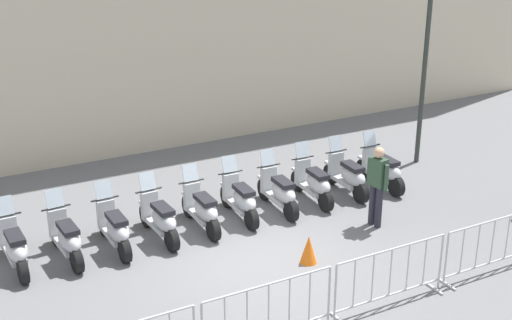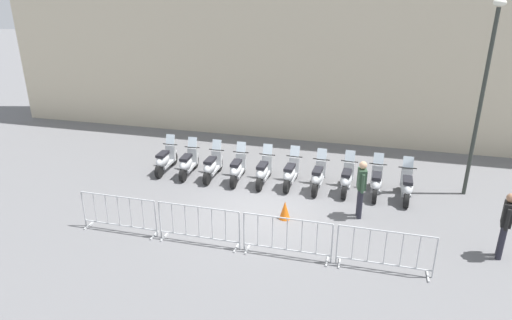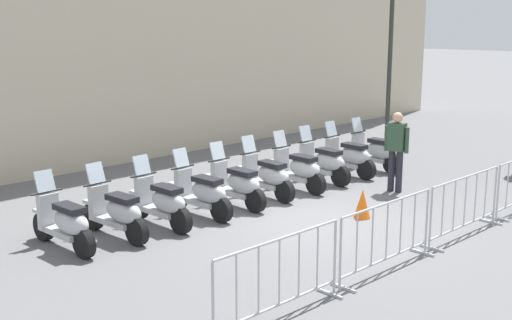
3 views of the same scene
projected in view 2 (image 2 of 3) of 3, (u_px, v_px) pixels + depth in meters
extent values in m
plane|color=slate|center=(264.00, 209.00, 13.24)|extent=(120.00, 120.00, 0.00)
cube|color=beige|center=(311.00, 10.00, 18.37)|extent=(27.97, 7.44, 10.69)
cylinder|color=black|center=(173.00, 159.00, 16.48)|extent=(0.21, 0.50, 0.48)
cylinder|color=black|center=(159.00, 171.00, 15.35)|extent=(0.21, 0.50, 0.48)
cube|color=#B7BABC|center=(166.00, 164.00, 15.90)|extent=(0.40, 0.90, 0.10)
ellipsoid|color=#B7BABC|center=(163.00, 160.00, 15.56)|extent=(0.48, 0.88, 0.40)
cube|color=black|center=(163.00, 154.00, 15.51)|extent=(0.36, 0.63, 0.10)
cube|color=#B7BABC|center=(171.00, 153.00, 16.19)|extent=(0.36, 0.19, 0.60)
cylinder|color=black|center=(170.00, 144.00, 16.07)|extent=(0.56, 0.12, 0.04)
cube|color=silver|center=(170.00, 139.00, 16.05)|extent=(0.34, 0.19, 0.35)
cube|color=#B7BABC|center=(173.00, 152.00, 16.38)|extent=(0.24, 0.35, 0.06)
cylinder|color=black|center=(195.00, 162.00, 16.18)|extent=(0.20, 0.49, 0.48)
cylinder|color=black|center=(183.00, 175.00, 15.05)|extent=(0.20, 0.49, 0.48)
cube|color=#B7BABC|center=(189.00, 167.00, 15.60)|extent=(0.38, 0.90, 0.10)
ellipsoid|color=#B7BABC|center=(186.00, 164.00, 15.26)|extent=(0.46, 0.88, 0.40)
cube|color=black|center=(186.00, 157.00, 15.21)|extent=(0.35, 0.63, 0.10)
cube|color=#B7BABC|center=(193.00, 156.00, 15.90)|extent=(0.35, 0.18, 0.60)
cylinder|color=black|center=(192.00, 147.00, 15.78)|extent=(0.56, 0.10, 0.04)
cube|color=silver|center=(192.00, 142.00, 15.76)|extent=(0.33, 0.18, 0.35)
cube|color=#B7BABC|center=(194.00, 155.00, 16.08)|extent=(0.24, 0.34, 0.06)
cylinder|color=black|center=(219.00, 165.00, 15.92)|extent=(0.22, 0.50, 0.48)
cylinder|color=black|center=(207.00, 178.00, 14.80)|extent=(0.22, 0.50, 0.48)
cube|color=#B7BABC|center=(213.00, 170.00, 15.34)|extent=(0.42, 0.90, 0.10)
ellipsoid|color=#B7BABC|center=(210.00, 167.00, 15.01)|extent=(0.49, 0.89, 0.40)
cube|color=black|center=(210.00, 160.00, 14.95)|extent=(0.38, 0.64, 0.10)
cube|color=#B7BABC|center=(217.00, 159.00, 15.64)|extent=(0.36, 0.19, 0.60)
cylinder|color=black|center=(216.00, 150.00, 15.52)|extent=(0.56, 0.13, 0.04)
cube|color=silver|center=(217.00, 145.00, 15.50)|extent=(0.34, 0.19, 0.35)
cube|color=#B7BABC|center=(219.00, 158.00, 15.82)|extent=(0.25, 0.35, 0.06)
cylinder|color=black|center=(242.00, 167.00, 15.70)|extent=(0.20, 0.49, 0.48)
cylinder|color=black|center=(233.00, 181.00, 14.57)|extent=(0.20, 0.49, 0.48)
cube|color=#B7BABC|center=(238.00, 173.00, 15.12)|extent=(0.39, 0.90, 0.10)
ellipsoid|color=#B7BABC|center=(236.00, 169.00, 14.78)|extent=(0.47, 0.88, 0.40)
cube|color=black|center=(236.00, 163.00, 14.72)|extent=(0.36, 0.63, 0.10)
cube|color=#B7BABC|center=(241.00, 161.00, 15.41)|extent=(0.36, 0.18, 0.60)
cylinder|color=black|center=(241.00, 152.00, 15.29)|extent=(0.56, 0.11, 0.04)
cube|color=silver|center=(241.00, 147.00, 15.27)|extent=(0.34, 0.18, 0.35)
cube|color=#B7BABC|center=(242.00, 160.00, 15.60)|extent=(0.24, 0.34, 0.06)
cylinder|color=black|center=(268.00, 170.00, 15.48)|extent=(0.23, 0.50, 0.48)
cylinder|color=black|center=(259.00, 184.00, 14.37)|extent=(0.23, 0.50, 0.48)
cube|color=#B7BABC|center=(264.00, 175.00, 14.91)|extent=(0.43, 0.90, 0.10)
ellipsoid|color=#B7BABC|center=(262.00, 172.00, 14.57)|extent=(0.51, 0.89, 0.40)
cube|color=black|center=(262.00, 165.00, 14.52)|extent=(0.38, 0.64, 0.10)
cube|color=#B7BABC|center=(267.00, 163.00, 15.20)|extent=(0.36, 0.20, 0.60)
cylinder|color=black|center=(267.00, 154.00, 15.08)|extent=(0.56, 0.14, 0.04)
cube|color=silver|center=(268.00, 149.00, 15.06)|extent=(0.34, 0.20, 0.35)
cube|color=#B7BABC|center=(268.00, 163.00, 15.38)|extent=(0.25, 0.35, 0.06)
cylinder|color=black|center=(295.00, 172.00, 15.31)|extent=(0.24, 0.50, 0.48)
cylinder|color=black|center=(287.00, 186.00, 14.21)|extent=(0.24, 0.50, 0.48)
cube|color=#B7BABC|center=(291.00, 177.00, 14.75)|extent=(0.47, 0.91, 0.10)
ellipsoid|color=#B7BABC|center=(289.00, 174.00, 14.41)|extent=(0.54, 0.90, 0.40)
cube|color=black|center=(290.00, 167.00, 14.36)|extent=(0.41, 0.65, 0.10)
cube|color=#B7BABC|center=(294.00, 165.00, 15.03)|extent=(0.36, 0.21, 0.60)
cylinder|color=black|center=(294.00, 156.00, 14.91)|extent=(0.55, 0.16, 0.04)
cube|color=silver|center=(295.00, 151.00, 14.89)|extent=(0.34, 0.21, 0.35)
cube|color=#B7BABC|center=(295.00, 165.00, 15.21)|extent=(0.27, 0.36, 0.06)
cylinder|color=black|center=(321.00, 175.00, 15.05)|extent=(0.24, 0.50, 0.48)
cylinder|color=black|center=(315.00, 190.00, 13.95)|extent=(0.24, 0.50, 0.48)
cube|color=#B7BABC|center=(318.00, 181.00, 14.49)|extent=(0.46, 0.91, 0.10)
ellipsoid|color=#B7BABC|center=(317.00, 177.00, 14.15)|extent=(0.54, 0.90, 0.40)
cube|color=black|center=(318.00, 171.00, 14.10)|extent=(0.40, 0.65, 0.10)
cube|color=#B7BABC|center=(321.00, 168.00, 14.78)|extent=(0.36, 0.21, 0.60)
cylinder|color=black|center=(321.00, 159.00, 14.66)|extent=(0.55, 0.16, 0.04)
cube|color=silver|center=(322.00, 154.00, 14.63)|extent=(0.34, 0.21, 0.35)
cube|color=#B7BABC|center=(322.00, 168.00, 14.96)|extent=(0.27, 0.36, 0.06)
cylinder|color=black|center=(349.00, 177.00, 14.88)|extent=(0.24, 0.50, 0.48)
cylinder|color=black|center=(344.00, 192.00, 13.78)|extent=(0.24, 0.50, 0.48)
cube|color=#B7BABC|center=(347.00, 183.00, 14.32)|extent=(0.47, 0.91, 0.10)
ellipsoid|color=#B7BABC|center=(346.00, 180.00, 13.98)|extent=(0.54, 0.90, 0.40)
cube|color=black|center=(347.00, 173.00, 13.93)|extent=(0.41, 0.65, 0.10)
cube|color=#B7BABC|center=(349.00, 171.00, 14.61)|extent=(0.36, 0.21, 0.60)
cylinder|color=black|center=(350.00, 161.00, 14.49)|extent=(0.55, 0.16, 0.04)
cube|color=silver|center=(350.00, 156.00, 14.47)|extent=(0.34, 0.21, 0.35)
cube|color=#B7BABC|center=(349.00, 170.00, 14.79)|extent=(0.27, 0.36, 0.06)
cylinder|color=black|center=(376.00, 180.00, 14.66)|extent=(0.24, 0.50, 0.48)
cylinder|color=black|center=(375.00, 195.00, 13.55)|extent=(0.24, 0.50, 0.48)
cube|color=#B7BABC|center=(376.00, 186.00, 14.09)|extent=(0.45, 0.91, 0.10)
ellipsoid|color=#B7BABC|center=(376.00, 183.00, 13.76)|extent=(0.53, 0.90, 0.40)
cube|color=black|center=(377.00, 176.00, 13.70)|extent=(0.40, 0.65, 0.10)
cube|color=#B7BABC|center=(377.00, 173.00, 14.38)|extent=(0.36, 0.21, 0.60)
cylinder|color=black|center=(378.00, 164.00, 14.26)|extent=(0.56, 0.15, 0.04)
cube|color=silver|center=(379.00, 158.00, 14.24)|extent=(0.34, 0.20, 0.35)
cube|color=#B7BABC|center=(377.00, 172.00, 14.56)|extent=(0.26, 0.35, 0.06)
cylinder|color=black|center=(405.00, 184.00, 14.36)|extent=(0.23, 0.50, 0.48)
cylinder|color=black|center=(406.00, 200.00, 13.25)|extent=(0.23, 0.50, 0.48)
cube|color=#B7BABC|center=(406.00, 190.00, 13.79)|extent=(0.44, 0.91, 0.10)
ellipsoid|color=#B7BABC|center=(407.00, 187.00, 13.45)|extent=(0.52, 0.89, 0.40)
cube|color=black|center=(408.00, 180.00, 13.40)|extent=(0.39, 0.64, 0.10)
cube|color=#B7BABC|center=(406.00, 177.00, 14.08)|extent=(0.36, 0.20, 0.60)
cylinder|color=black|center=(408.00, 168.00, 13.96)|extent=(0.56, 0.14, 0.04)
cube|color=silver|center=(408.00, 162.00, 13.94)|extent=(0.34, 0.20, 0.35)
cube|color=#B7BABC|center=(406.00, 176.00, 14.26)|extent=(0.26, 0.35, 0.06)
cube|color=#B2B5B7|center=(89.00, 225.00, 12.27)|extent=(0.12, 0.44, 0.04)
cube|color=#B2B5B7|center=(154.00, 235.00, 11.78)|extent=(0.12, 0.44, 0.04)
cylinder|color=#B2B5B7|center=(84.00, 209.00, 12.11)|extent=(0.04, 0.04, 1.05)
cylinder|color=#B2B5B7|center=(156.00, 219.00, 11.57)|extent=(0.04, 0.04, 1.05)
cylinder|color=#B2B5B7|center=(117.00, 196.00, 11.65)|extent=(2.16, 0.43, 0.04)
cylinder|color=#B2B5B7|center=(120.00, 225.00, 11.97)|extent=(2.16, 0.43, 0.04)
cylinder|color=#B2B5B7|center=(95.00, 208.00, 11.98)|extent=(0.02, 0.02, 0.87)
cylinder|color=#B2B5B7|center=(107.00, 209.00, 11.90)|extent=(0.02, 0.02, 0.87)
cylinder|color=#B2B5B7|center=(119.00, 211.00, 11.81)|extent=(0.02, 0.02, 0.87)
cylinder|color=#B2B5B7|center=(131.00, 213.00, 11.72)|extent=(0.02, 0.02, 0.87)
cylinder|color=#B2B5B7|center=(143.00, 214.00, 11.63)|extent=(0.02, 0.02, 0.87)
cube|color=#B2B5B7|center=(164.00, 237.00, 11.71)|extent=(0.12, 0.44, 0.04)
cube|color=#B2B5B7|center=(236.00, 248.00, 11.22)|extent=(0.12, 0.44, 0.04)
cylinder|color=#B2B5B7|center=(160.00, 220.00, 11.55)|extent=(0.04, 0.04, 1.05)
cylinder|color=#B2B5B7|center=(239.00, 231.00, 11.01)|extent=(0.04, 0.04, 1.05)
cylinder|color=#B2B5B7|center=(198.00, 207.00, 11.09)|extent=(2.16, 0.43, 0.04)
cylinder|color=#B2B5B7|center=(199.00, 237.00, 11.41)|extent=(2.16, 0.43, 0.04)
cylinder|color=#B2B5B7|center=(172.00, 218.00, 11.42)|extent=(0.02, 0.02, 0.87)
cylinder|color=#B2B5B7|center=(185.00, 220.00, 11.34)|extent=(0.02, 0.02, 0.87)
cylinder|color=#B2B5B7|center=(199.00, 222.00, 11.25)|extent=(0.02, 0.02, 0.87)
cylinder|color=#B2B5B7|center=(212.00, 224.00, 11.16)|extent=(0.02, 0.02, 0.87)
cylinder|color=#B2B5B7|center=(226.00, 226.00, 11.07)|extent=(0.02, 0.02, 0.87)
cube|color=#B2B5B7|center=(248.00, 249.00, 11.15)|extent=(0.12, 0.44, 0.04)
cube|color=#B2B5B7|center=(327.00, 261.00, 10.66)|extent=(0.12, 0.44, 0.04)
cylinder|color=#B2B5B7|center=(244.00, 231.00, 10.99)|extent=(0.04, 0.04, 1.05)
cylinder|color=#B2B5B7|center=(332.00, 244.00, 10.45)|extent=(0.04, 0.04, 1.05)
cylinder|color=#B2B5B7|center=(287.00, 218.00, 10.53)|extent=(2.16, 0.43, 0.04)
cylinder|color=#B2B5B7|center=(287.00, 250.00, 10.85)|extent=(2.16, 0.43, 0.04)
cylinder|color=#B2B5B7|center=(258.00, 230.00, 10.86)|extent=(0.02, 0.02, 0.87)
cylinder|color=#B2B5B7|center=(272.00, 232.00, 10.78)|extent=(0.02, 0.02, 0.87)
cylinder|color=#B2B5B7|center=(287.00, 234.00, 10.69)|extent=(0.02, 0.02, 0.87)
cylinder|color=#B2B5B7|center=(302.00, 236.00, 10.60)|extent=(0.02, 0.02, 0.87)
cylinder|color=#B2B5B7|center=(317.00, 238.00, 10.51)|extent=(0.02, 0.02, 0.87)
cube|color=#B2B5B7|center=(339.00, 263.00, 10.59)|extent=(0.12, 0.44, 0.04)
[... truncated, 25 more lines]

